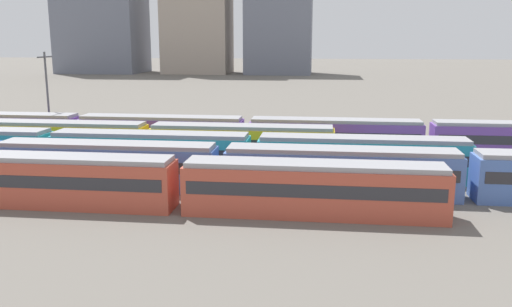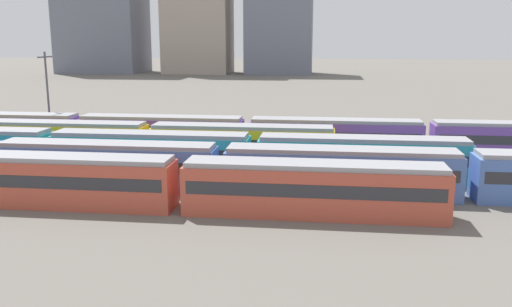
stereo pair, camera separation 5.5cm
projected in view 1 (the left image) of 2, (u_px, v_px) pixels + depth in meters
train_track_0 at (53, 180)px, 39.28m from camera, size 55.80×3.06×3.75m
train_track_1 at (341, 171)px, 41.81m from camera, size 93.60×3.06×3.75m
train_track_2 at (151, 152)px, 48.89m from camera, size 55.80×3.06×3.75m
train_track_3 at (60, 139)px, 55.30m from camera, size 55.80×3.06×3.75m
train_track_4 at (246, 134)px, 58.11m from camera, size 74.70×3.06×3.75m
catenary_pole_1 at (47, 93)px, 63.23m from camera, size 0.24×3.20×10.54m
distant_building_2 at (279, 19)px, 186.80m from camera, size 22.65×19.40×37.42m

